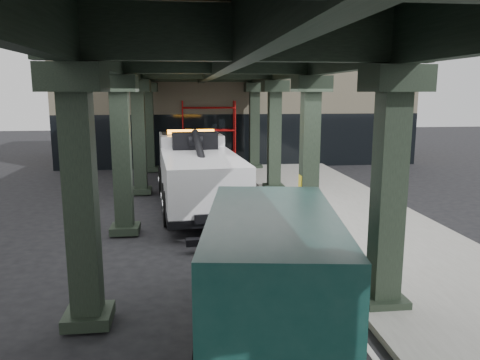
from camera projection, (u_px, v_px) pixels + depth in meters
ground at (238, 250)px, 13.48m from camera, size 90.00×90.00×0.00m
sidewalk at (362, 224)px, 15.95m from camera, size 5.00×40.00×0.15m
lane_stripe at (281, 228)px, 15.63m from camera, size 0.12×38.00×0.01m
viaduct at (217, 60)px, 14.37m from camera, size 7.40×32.00×6.40m
building at (233, 99)px, 32.48m from camera, size 22.00×10.00×8.00m
scaffolding at (209, 133)px, 27.37m from camera, size 3.08×0.88×4.00m
tow_truck at (196, 170)px, 18.34m from camera, size 3.32×9.51×3.06m
towed_van at (271, 269)px, 8.57m from camera, size 3.14×6.27×2.44m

